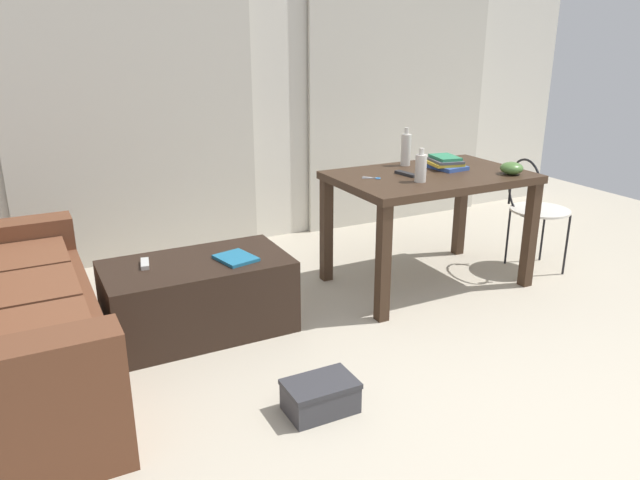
# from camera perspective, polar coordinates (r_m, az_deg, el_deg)

# --- Properties ---
(ground_plane) EXTENTS (7.47, 7.47, 0.00)m
(ground_plane) POSITION_cam_1_polar(r_m,az_deg,el_deg) (3.69, 8.60, -7.89)
(ground_plane) COLOR #B2A893
(wall_back) EXTENTS (5.96, 0.10, 2.70)m
(wall_back) POSITION_cam_1_polar(r_m,az_deg,el_deg) (5.02, -4.13, 15.44)
(wall_back) COLOR silver
(wall_back) RESTS_ON ground
(curtains) EXTENTS (4.08, 0.03, 2.37)m
(curtains) POSITION_cam_1_polar(r_m,az_deg,el_deg) (4.95, -3.68, 13.51)
(curtains) COLOR beige
(curtains) RESTS_ON ground
(coffee_table) EXTENTS (1.03, 0.56, 0.43)m
(coffee_table) POSITION_cam_1_polar(r_m,az_deg,el_deg) (3.57, -11.31, -5.23)
(coffee_table) COLOR black
(coffee_table) RESTS_ON ground
(craft_table) EXTENTS (1.27, 0.82, 0.77)m
(craft_table) POSITION_cam_1_polar(r_m,az_deg,el_deg) (4.10, 10.23, 4.69)
(craft_table) COLOR #382619
(craft_table) RESTS_ON ground
(wire_chair) EXTENTS (0.42, 0.45, 0.82)m
(wire_chair) POSITION_cam_1_polar(r_m,az_deg,el_deg) (4.56, 19.27, 3.36)
(wire_chair) COLOR silver
(wire_chair) RESTS_ON ground
(bottle_near) EXTENTS (0.07, 0.07, 0.21)m
(bottle_near) POSITION_cam_1_polar(r_m,az_deg,el_deg) (3.82, 9.42, 6.70)
(bottle_near) COLOR beige
(bottle_near) RESTS_ON craft_table
(bottle_far) EXTENTS (0.07, 0.07, 0.26)m
(bottle_far) POSITION_cam_1_polar(r_m,az_deg,el_deg) (4.28, 8.05, 8.41)
(bottle_far) COLOR beige
(bottle_far) RESTS_ON craft_table
(bowl) EXTENTS (0.15, 0.15, 0.08)m
(bowl) POSITION_cam_1_polar(r_m,az_deg,el_deg) (4.17, 17.51, 6.43)
(bowl) COLOR #477033
(bowl) RESTS_ON craft_table
(book_stack) EXTENTS (0.24, 0.28, 0.08)m
(book_stack) POSITION_cam_1_polar(r_m,az_deg,el_deg) (4.24, 11.65, 7.09)
(book_stack) COLOR #33519E
(book_stack) RESTS_ON craft_table
(tv_remote_on_table) EXTENTS (0.07, 0.18, 0.02)m
(tv_remote_on_table) POSITION_cam_1_polar(r_m,az_deg,el_deg) (4.00, 8.07, 6.15)
(tv_remote_on_table) COLOR #232326
(tv_remote_on_table) RESTS_ON craft_table
(scissors) EXTENTS (0.11, 0.10, 0.00)m
(scissors) POSITION_cam_1_polar(r_m,az_deg,el_deg) (3.89, 5.03, 5.80)
(scissors) COLOR #9EA0A5
(scissors) RESTS_ON craft_table
(tv_remote_primary) EXTENTS (0.07, 0.15, 0.02)m
(tv_remote_primary) POSITION_cam_1_polar(r_m,az_deg,el_deg) (3.49, -16.08, -2.15)
(tv_remote_primary) COLOR #B7B7B2
(tv_remote_primary) RESTS_ON coffee_table
(magazine) EXTENTS (0.23, 0.26, 0.02)m
(magazine) POSITION_cam_1_polar(r_m,az_deg,el_deg) (3.47, -7.89, -1.69)
(magazine) COLOR #1E668C
(magazine) RESTS_ON coffee_table
(shoebox) EXTENTS (0.33, 0.22, 0.15)m
(shoebox) POSITION_cam_1_polar(r_m,az_deg,el_deg) (2.87, 0.03, -14.40)
(shoebox) COLOR #38383D
(shoebox) RESTS_ON ground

